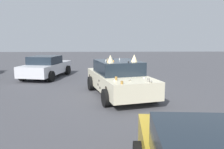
% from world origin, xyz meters
% --- Properties ---
extents(ground_plane, '(60.00, 60.00, 0.00)m').
position_xyz_m(ground_plane, '(0.00, 0.00, 0.00)').
color(ground_plane, '#47474C').
extents(art_car_decorated, '(4.64, 2.85, 1.75)m').
position_xyz_m(art_car_decorated, '(0.04, 0.01, 0.74)').
color(art_car_decorated, beige).
rests_on(art_car_decorated, ground).
extents(parked_sedan_row_back_center, '(4.29, 2.57, 1.33)m').
position_xyz_m(parked_sedan_row_back_center, '(4.53, 4.15, 0.66)').
color(parked_sedan_row_back_center, silver).
rests_on(parked_sedan_row_back_center, ground).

